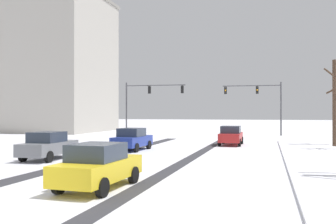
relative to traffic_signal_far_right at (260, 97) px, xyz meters
name	(u,v)px	position (x,y,z in m)	size (l,w,h in m)	color
wheel_track_left_lane	(195,156)	(-3.49, -23.66, -4.68)	(0.74, 30.37, 0.01)	#38383D
wheel_track_right_lane	(115,153)	(-8.93, -23.66, -4.68)	(1.06, 30.37, 0.01)	#38383D
sidewalk_kerb_right	(323,162)	(3.87, -25.04, -4.63)	(4.00, 30.37, 0.12)	white
traffic_signal_far_right	(260,97)	(0.00, 0.00, 0.00)	(7.09, 0.69, 6.50)	#47474C
traffic_signal_far_left	(147,97)	(-13.33, -3.72, 0.02)	(7.48, 0.66, 6.50)	#47474C
car_red_lead	(231,135)	(-2.06, -15.00, -3.87)	(1.85, 4.11, 1.62)	red
car_blue_second	(132,139)	(-8.57, -21.36, -3.87)	(1.95, 4.16, 1.62)	#233899
car_grey_third	(48,145)	(-11.39, -27.69, -3.87)	(1.91, 4.14, 1.62)	slate
car_yellow_cab_fourth	(98,166)	(-4.87, -34.54, -3.87)	(1.97, 4.17, 1.62)	yellow
bare_tree_sidewalk_far	(335,100)	(6.28, -13.69, -0.89)	(1.91, 2.04, 7.11)	#4C3828
office_building_far_left_block	(25,65)	(-34.93, 2.15, 5.37)	(25.11, 14.60, 20.09)	#B2ADA3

